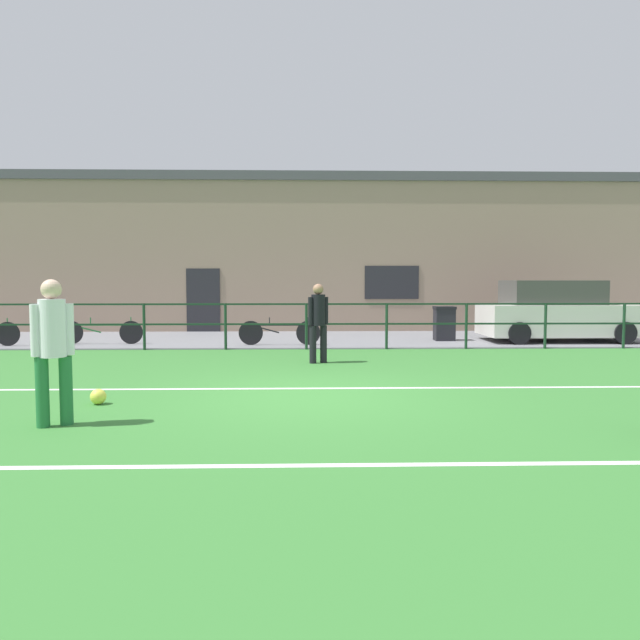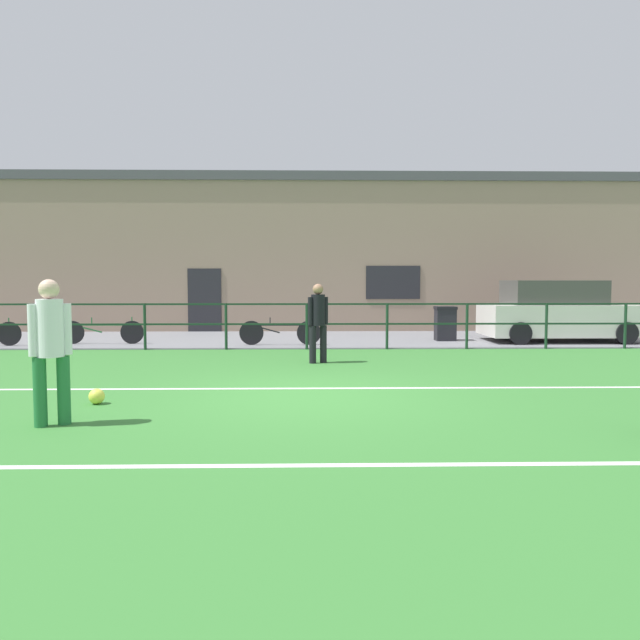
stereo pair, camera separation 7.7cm
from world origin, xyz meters
TOP-DOWN VIEW (x-y plane):
  - ground at (0.00, 0.00)m, footprint 60.00×44.00m
  - field_line_touchline at (0.00, 0.66)m, footprint 36.00×0.11m
  - field_line_hash at (0.00, -3.28)m, footprint 36.00×0.11m
  - pavement_strip at (0.00, 8.50)m, footprint 48.00×5.00m
  - perimeter_fence at (0.00, 6.00)m, footprint 36.07×0.07m
  - clubhouse_facade at (-0.00, 12.20)m, footprint 28.00×2.56m
  - player_goalkeeper at (0.24, 3.58)m, footprint 0.42×0.29m
  - player_striker at (-3.01, -1.69)m, footprint 0.43×0.30m
  - soccer_ball_match at (-2.91, -0.47)m, footprint 0.22×0.22m
  - parked_car_red at (6.98, 7.66)m, footprint 4.17×1.94m
  - bicycle_parked_1 at (-0.71, 6.86)m, footprint 2.14×0.04m
  - bicycle_parked_2 at (-5.46, 7.20)m, footprint 2.20×0.04m
  - trash_bin_0 at (3.90, 7.89)m, footprint 0.58×0.49m

SIDE VIEW (x-z plane):
  - ground at x=0.00m, z-range -0.04..0.00m
  - field_line_touchline at x=0.00m, z-range 0.00..0.00m
  - field_line_hash at x=0.00m, z-range 0.00..0.00m
  - pavement_strip at x=0.00m, z-range 0.00..0.02m
  - soccer_ball_match at x=-2.91m, z-range 0.00..0.22m
  - bicycle_parked_2 at x=-5.46m, z-range -0.02..0.70m
  - bicycle_parked_1 at x=-0.71m, z-range -0.02..0.72m
  - trash_bin_0 at x=3.90m, z-range 0.02..0.99m
  - perimeter_fence at x=0.00m, z-range 0.17..1.32m
  - parked_car_red at x=6.98m, z-range -0.03..1.66m
  - player_goalkeeper at x=0.24m, z-range 0.11..1.76m
  - player_striker at x=-3.01m, z-range 0.12..1.85m
  - clubhouse_facade at x=0.00m, z-range 0.01..5.30m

